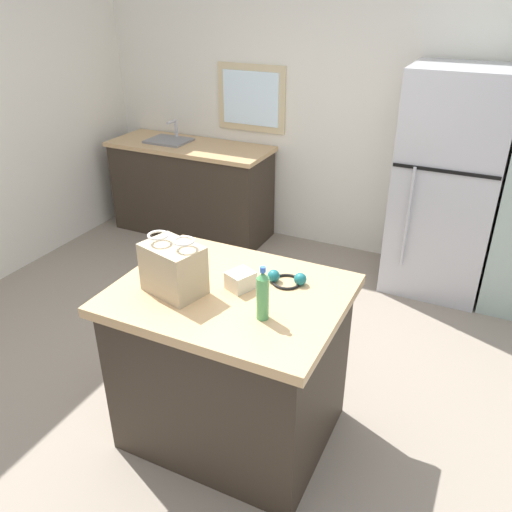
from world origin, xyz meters
name	(u,v)px	position (x,y,z in m)	size (l,w,h in m)	color
ground	(232,393)	(0.00, 0.00, 0.00)	(6.02, 6.02, 0.00)	gray
back_wall	(355,99)	(-0.01, 2.32, 1.38)	(5.02, 0.13, 2.76)	silver
kitchen_island	(232,364)	(0.14, -0.25, 0.46)	(1.12, 0.89, 0.92)	#33281E
refrigerator	(447,185)	(0.88, 1.92, 0.88)	(0.75, 0.69, 1.75)	#B7B7BC
sink_counter	(191,188)	(-1.49, 1.96, 0.46)	(1.58, 0.61, 1.09)	#33281E
shopping_bag	(173,268)	(-0.10, -0.37, 1.05)	(0.33, 0.26, 0.29)	tan
small_box	(241,280)	(0.18, -0.21, 0.97)	(0.11, 0.12, 0.09)	beige
bottle	(263,295)	(0.39, -0.39, 1.04)	(0.06, 0.06, 0.26)	#4C9956
ear_defenders	(287,279)	(0.36, -0.06, 0.94)	(0.20, 0.18, 0.06)	black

